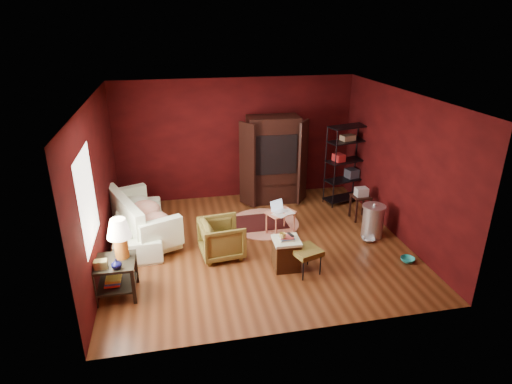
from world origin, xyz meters
TOP-DOWN VIEW (x-y plane):
  - room at (-0.04, -0.01)m, footprint 5.54×5.04m
  - sofa at (-2.21, 0.68)m, footprint 0.66×2.14m
  - armchair at (-0.72, -0.27)m, footprint 0.76×0.80m
  - pet_bowl_steel at (2.12, -0.31)m, footprint 0.27×0.11m
  - pet_bowl_turquoise at (2.47, -1.15)m, footprint 0.26×0.13m
  - vase at (-2.41, -1.34)m, footprint 0.18×0.19m
  - mug at (0.21, -0.95)m, footprint 0.13×0.10m
  - side_table at (-2.41, -1.06)m, footprint 0.63×0.63m
  - sofa_cushions at (-2.18, 0.68)m, footprint 1.48×2.17m
  - hamper at (0.30, -0.90)m, footprint 0.46×0.46m
  - footstool at (0.59, -1.11)m, footprint 0.55×0.55m
  - rug_round at (0.30, 0.84)m, footprint 1.54×1.54m
  - rug_oriental at (0.16, 0.88)m, footprint 1.21×0.83m
  - laptop_desk at (0.53, 0.38)m, footprint 0.64×0.57m
  - tv_armoire at (0.77, 2.00)m, footprint 1.58×0.86m
  - wire_shelving at (2.37, 1.60)m, footprint 0.96×0.60m
  - small_stand at (2.36, 0.66)m, footprint 0.37×0.37m
  - trash_can at (2.27, -0.12)m, footprint 0.59×0.59m

SIDE VIEW (x-z plane):
  - rug_round at x=0.30m, z-range 0.00..0.01m
  - rug_oriental at x=0.16m, z-range 0.01..0.02m
  - pet_bowl_turquoise at x=2.47m, z-range 0.00..0.25m
  - pet_bowl_steel at x=2.12m, z-range 0.00..0.26m
  - hamper at x=0.30m, z-range -0.03..0.60m
  - trash_can at x=2.27m, z-range -0.02..0.68m
  - armchair at x=-0.72m, z-range 0.00..0.76m
  - footstool at x=0.59m, z-range 0.17..0.62m
  - laptop_desk at x=0.53m, z-range 0.08..0.74m
  - sofa_cushions at x=-2.18m, z-range -0.01..0.84m
  - sofa at x=-2.21m, z-range 0.00..0.83m
  - small_stand at x=2.36m, z-range 0.18..0.89m
  - mug at x=0.21m, z-range 0.61..0.73m
  - vase at x=-2.41m, z-range 0.60..0.75m
  - side_table at x=-2.41m, z-range 0.12..1.37m
  - wire_shelving at x=2.37m, z-range 0.09..1.91m
  - tv_armoire at x=0.77m, z-range 0.04..2.04m
  - room at x=-0.04m, z-range -0.02..2.82m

